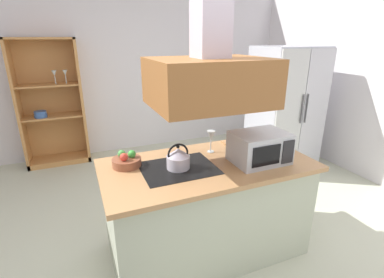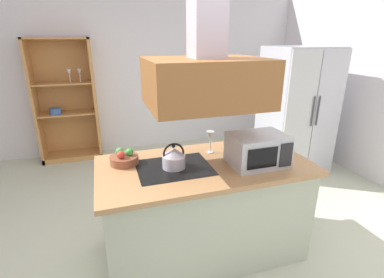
{
  "view_description": "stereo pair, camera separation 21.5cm",
  "coord_description": "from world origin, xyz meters",
  "px_view_note": "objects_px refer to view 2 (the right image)",
  "views": [
    {
      "loc": [
        -0.76,
        -2.0,
        1.91
      ],
      "look_at": [
        0.22,
        0.35,
        1.0
      ],
      "focal_mm": 26.69,
      "sensor_mm": 36.0,
      "label": 1
    },
    {
      "loc": [
        -0.56,
        -2.07,
        1.91
      ],
      "look_at": [
        0.22,
        0.35,
        1.0
      ],
      "focal_mm": 26.69,
      "sensor_mm": 36.0,
      "label": 2
    }
  ],
  "objects_px": {
    "dish_cabinet": "(67,107)",
    "microwave": "(258,150)",
    "kettle": "(174,157)",
    "wine_glass_on_counter": "(210,137)",
    "refrigerator": "(296,111)",
    "cutting_board": "(243,144)",
    "fruit_bowl": "(124,159)"
  },
  "relations": [
    {
      "from": "cutting_board",
      "to": "microwave",
      "type": "height_order",
      "value": "microwave"
    },
    {
      "from": "wine_glass_on_counter",
      "to": "cutting_board",
      "type": "bearing_deg",
      "value": 11.83
    },
    {
      "from": "cutting_board",
      "to": "kettle",
      "type": "bearing_deg",
      "value": -159.47
    },
    {
      "from": "refrigerator",
      "to": "dish_cabinet",
      "type": "relative_size",
      "value": 0.94
    },
    {
      "from": "refrigerator",
      "to": "kettle",
      "type": "bearing_deg",
      "value": -148.78
    },
    {
      "from": "kettle",
      "to": "cutting_board",
      "type": "relative_size",
      "value": 0.62
    },
    {
      "from": "kettle",
      "to": "microwave",
      "type": "bearing_deg",
      "value": -11.88
    },
    {
      "from": "cutting_board",
      "to": "microwave",
      "type": "xyz_separation_m",
      "value": [
        -0.1,
        -0.44,
        0.12
      ]
    },
    {
      "from": "dish_cabinet",
      "to": "kettle",
      "type": "relative_size",
      "value": 8.99
    },
    {
      "from": "dish_cabinet",
      "to": "microwave",
      "type": "height_order",
      "value": "dish_cabinet"
    },
    {
      "from": "refrigerator",
      "to": "microwave",
      "type": "distance_m",
      "value": 2.09
    },
    {
      "from": "microwave",
      "to": "dish_cabinet",
      "type": "bearing_deg",
      "value": 120.71
    },
    {
      "from": "cutting_board",
      "to": "microwave",
      "type": "distance_m",
      "value": 0.46
    },
    {
      "from": "dish_cabinet",
      "to": "microwave",
      "type": "relative_size",
      "value": 4.15
    },
    {
      "from": "dish_cabinet",
      "to": "wine_glass_on_counter",
      "type": "height_order",
      "value": "dish_cabinet"
    },
    {
      "from": "dish_cabinet",
      "to": "cutting_board",
      "type": "relative_size",
      "value": 5.62
    },
    {
      "from": "microwave",
      "to": "fruit_bowl",
      "type": "bearing_deg",
      "value": 162.07
    },
    {
      "from": "kettle",
      "to": "fruit_bowl",
      "type": "relative_size",
      "value": 0.89
    },
    {
      "from": "cutting_board",
      "to": "wine_glass_on_counter",
      "type": "relative_size",
      "value": 1.65
    },
    {
      "from": "cutting_board",
      "to": "fruit_bowl",
      "type": "xyz_separation_m",
      "value": [
        -1.16,
        -0.09,
        0.04
      ]
    },
    {
      "from": "kettle",
      "to": "wine_glass_on_counter",
      "type": "distance_m",
      "value": 0.46
    },
    {
      "from": "fruit_bowl",
      "to": "kettle",
      "type": "bearing_deg",
      "value": -27.8
    },
    {
      "from": "microwave",
      "to": "fruit_bowl",
      "type": "distance_m",
      "value": 1.12
    },
    {
      "from": "fruit_bowl",
      "to": "wine_glass_on_counter",
      "type": "bearing_deg",
      "value": 0.87
    },
    {
      "from": "cutting_board",
      "to": "fruit_bowl",
      "type": "height_order",
      "value": "fruit_bowl"
    },
    {
      "from": "kettle",
      "to": "cutting_board",
      "type": "bearing_deg",
      "value": 20.53
    },
    {
      "from": "refrigerator",
      "to": "microwave",
      "type": "xyz_separation_m",
      "value": [
        -1.49,
        -1.46,
        0.13
      ]
    },
    {
      "from": "dish_cabinet",
      "to": "fruit_bowl",
      "type": "relative_size",
      "value": 8.03
    },
    {
      "from": "refrigerator",
      "to": "dish_cabinet",
      "type": "xyz_separation_m",
      "value": [
        -3.23,
        1.46,
        -0.04
      ]
    },
    {
      "from": "wine_glass_on_counter",
      "to": "fruit_bowl",
      "type": "distance_m",
      "value": 0.79
    },
    {
      "from": "dish_cabinet",
      "to": "microwave",
      "type": "distance_m",
      "value": 3.4
    },
    {
      "from": "dish_cabinet",
      "to": "cutting_board",
      "type": "distance_m",
      "value": 3.09
    }
  ]
}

